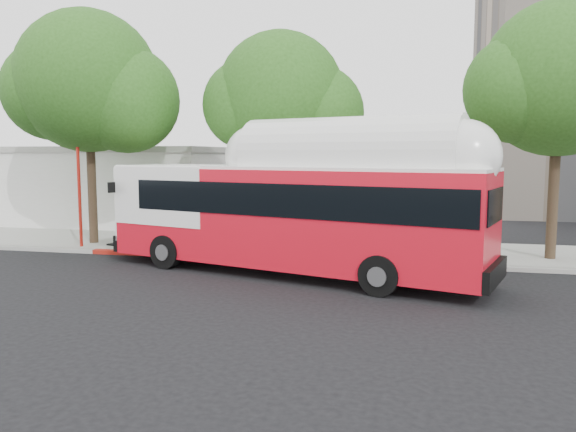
# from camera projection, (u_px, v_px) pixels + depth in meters

# --- Properties ---
(ground) EXTENTS (120.00, 120.00, 0.00)m
(ground) POSITION_uv_depth(u_px,v_px,m) (266.00, 286.00, 16.47)
(ground) COLOR black
(ground) RESTS_ON ground
(sidewalk) EXTENTS (60.00, 5.00, 0.15)m
(sidewalk) POSITION_uv_depth(u_px,v_px,m) (307.00, 248.00, 22.77)
(sidewalk) COLOR gray
(sidewalk) RESTS_ON ground
(curb_strip) EXTENTS (60.00, 0.30, 0.15)m
(curb_strip) POSITION_uv_depth(u_px,v_px,m) (294.00, 260.00, 20.25)
(curb_strip) COLOR gray
(curb_strip) RESTS_ON ground
(red_curb_segment) EXTENTS (10.00, 0.32, 0.16)m
(red_curb_segment) POSITION_uv_depth(u_px,v_px,m) (215.00, 256.00, 20.90)
(red_curb_segment) COLOR #9F1B11
(red_curb_segment) RESTS_ON ground
(street_tree_left) EXTENTS (6.67, 5.80, 9.74)m
(street_tree_left) POSITION_uv_depth(u_px,v_px,m) (99.00, 87.00, 22.99)
(street_tree_left) COLOR #2D2116
(street_tree_left) RESTS_ON ground
(street_tree_mid) EXTENTS (5.75, 5.00, 8.62)m
(street_tree_mid) POSITION_uv_depth(u_px,v_px,m) (291.00, 102.00, 21.83)
(street_tree_mid) COLOR #2D2116
(street_tree_mid) RESTS_ON ground
(street_tree_right) EXTENTS (6.21, 5.40, 9.18)m
(street_tree_right) POSITION_uv_depth(u_px,v_px,m) (572.00, 85.00, 19.43)
(street_tree_right) COLOR #2D2116
(street_tree_right) RESTS_ON ground
(low_commercial_bldg) EXTENTS (16.20, 10.20, 4.25)m
(low_commercial_bldg) POSITION_uv_depth(u_px,v_px,m) (96.00, 184.00, 32.85)
(low_commercial_bldg) COLOR silver
(low_commercial_bldg) RESTS_ON ground
(transit_bus) EXTENTS (13.61, 6.24, 3.99)m
(transit_bus) POSITION_uv_depth(u_px,v_px,m) (291.00, 217.00, 17.92)
(transit_bus) COLOR red
(transit_bus) RESTS_ON ground
(signal_pole) EXTENTS (0.13, 0.43, 4.53)m
(signal_pole) POSITION_uv_depth(u_px,v_px,m) (79.00, 193.00, 22.50)
(signal_pole) COLOR #A31A11
(signal_pole) RESTS_ON ground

